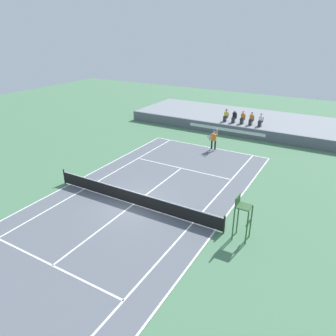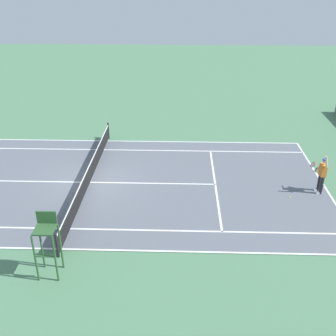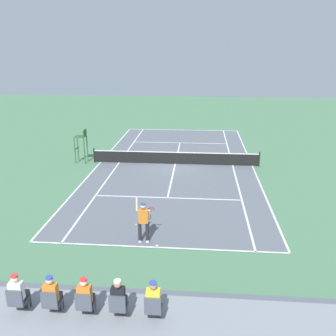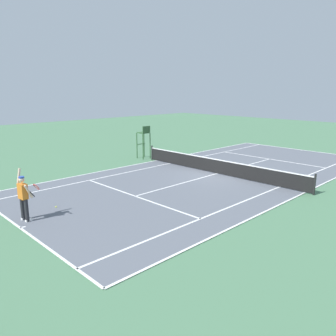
{
  "view_description": "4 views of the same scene",
  "coord_description": "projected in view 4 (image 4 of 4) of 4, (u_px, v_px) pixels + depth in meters",
  "views": [
    {
      "loc": [
        10.36,
        -13.64,
        10.06
      ],
      "look_at": [
        0.18,
        4.0,
        1.0
      ],
      "focal_mm": 33.6,
      "sensor_mm": 36.0,
      "label": 1
    },
    {
      "loc": [
        18.32,
        4.6,
        10.07
      ],
      "look_at": [
        0.18,
        4.0,
        1.0
      ],
      "focal_mm": 43.84,
      "sensor_mm": 36.0,
      "label": 2
    },
    {
      "loc": [
        -1.67,
        25.71,
        7.99
      ],
      "look_at": [
        0.18,
        4.0,
        1.0
      ],
      "focal_mm": 39.97,
      "sensor_mm": 36.0,
      "label": 3
    },
    {
      "loc": [
        -12.18,
        16.14,
        5.03
      ],
      "look_at": [
        0.18,
        4.0,
        1.0
      ],
      "focal_mm": 35.99,
      "sensor_mm": 36.0,
      "label": 4
    }
  ],
  "objects": [
    {
      "name": "ground_plane",
      "position": [
        217.0,
        174.0,
        20.62
      ],
      "size": [
        80.0,
        80.0,
        0.0
      ],
      "primitive_type": "plane",
      "color": "#4C7A56"
    },
    {
      "name": "tennis_player",
      "position": [
        24.0,
        197.0,
        13.01
      ],
      "size": [
        0.75,
        0.68,
        2.08
      ],
      "color": "#232328",
      "rests_on": "ground"
    },
    {
      "name": "umpire_chair",
      "position": [
        144.0,
        138.0,
        25.0
      ],
      "size": [
        0.77,
        0.77,
        2.44
      ],
      "color": "#2D562D",
      "rests_on": "ground"
    },
    {
      "name": "tennis_ball",
      "position": [
        56.0,
        207.0,
        14.71
      ],
      "size": [
        0.07,
        0.07,
        0.07
      ],
      "primitive_type": "sphere",
      "color": "#D1E533",
      "rests_on": "ground"
    },
    {
      "name": "net",
      "position": [
        217.0,
        166.0,
        20.5
      ],
      "size": [
        11.98,
        0.1,
        1.07
      ],
      "color": "black",
      "rests_on": "ground"
    },
    {
      "name": "court",
      "position": [
        217.0,
        174.0,
        20.61
      ],
      "size": [
        11.08,
        23.88,
        0.03
      ],
      "color": "slate",
      "rests_on": "ground"
    }
  ]
}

